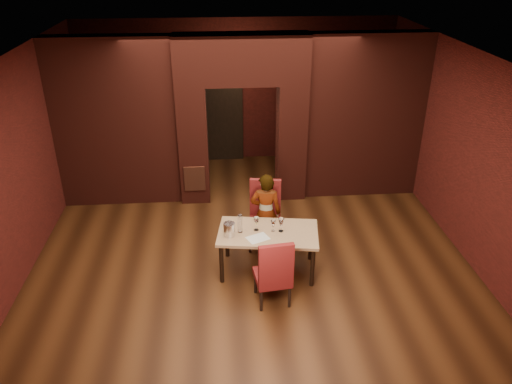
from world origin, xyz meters
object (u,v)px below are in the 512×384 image
person_seated (266,213)px  wine_bucket (229,229)px  wine_glass_a (256,224)px  potted_plant (303,232)px  chair_near (273,269)px  wine_glass_b (273,226)px  chair_far (264,216)px  dining_table (268,251)px  water_bottle (240,223)px  wine_glass_c (281,225)px

person_seated → wine_bucket: bearing=54.6°
wine_glass_a → potted_plant: wine_glass_a is taller
person_seated → potted_plant: 0.81m
chair_near → wine_glass_b: size_ratio=5.79×
chair_far → wine_glass_a: chair_far is taller
dining_table → wine_glass_b: 0.45m
chair_near → person_seated: person_seated is taller
wine_glass_b → water_bottle: bearing=178.4°
person_seated → water_bottle: bearing=59.3°
dining_table → wine_glass_c: (0.20, -0.00, 0.47)m
dining_table → person_seated: person_seated is taller
wine_glass_a → water_bottle: (-0.25, -0.03, 0.04)m
person_seated → potted_plant: person_seated is taller
wine_bucket → water_bottle: water_bottle is taller
dining_table → chair_far: (0.01, 0.71, 0.22)m
wine_bucket → person_seated: bearing=47.6°
person_seated → wine_glass_c: bearing=113.0°
chair_far → wine_bucket: chair_far is taller
chair_near → wine_glass_b: 0.80m
wine_glass_b → potted_plant: wine_glass_b is taller
dining_table → potted_plant: dining_table is taller
water_bottle → dining_table: bearing=-3.8°
wine_glass_a → wine_glass_b: 0.26m
wine_glass_a → potted_plant: (0.86, 0.65, -0.58)m
chair_far → person_seated: person_seated is taller
wine_glass_a → wine_bucket: bearing=-163.4°
dining_table → chair_near: 0.75m
wine_glass_a → wine_glass_b: bearing=-10.6°
wine_glass_b → wine_glass_a: bearing=169.4°
wine_glass_b → potted_plant: bearing=49.2°
wine_glass_c → potted_plant: wine_glass_c is taller
wine_bucket → potted_plant: bearing=31.4°
chair_far → wine_bucket: size_ratio=5.44×
wine_glass_b → dining_table: bearing=-169.4°
potted_plant → dining_table: bearing=-133.7°
potted_plant → wine_bucket: bearing=-148.6°
chair_far → chair_near: chair_far is taller
dining_table → wine_glass_c: bearing=7.7°
wine_glass_c → wine_bucket: 0.79m
person_seated → wine_glass_b: 0.60m
person_seated → potted_plant: size_ratio=2.97×
wine_glass_b → chair_far: bearing=95.4°
wine_glass_a → water_bottle: water_bottle is taller
dining_table → wine_glass_b: (0.08, 0.01, 0.45)m
water_bottle → wine_glass_c: bearing=-2.8°
dining_table → chair_near: bearing=-82.4°
wine_glass_a → wine_bucket: wine_glass_a is taller
wine_glass_b → person_seated: bearing=95.3°
chair_far → wine_glass_a: (-0.19, -0.64, 0.24)m
person_seated → wine_bucket: 0.91m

